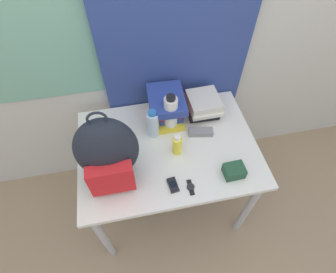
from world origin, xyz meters
The scene contains 14 objects.
ground_plane centered at (0.00, 0.00, 0.00)m, with size 12.00×12.00×0.00m, color #9E8466.
wall_back centered at (0.00, 0.86, 1.25)m, with size 6.00×0.06×2.50m.
curtain_blue centered at (0.13, 0.81, 1.25)m, with size 0.92×0.04×2.50m.
desk centered at (0.00, 0.39, 0.67)m, with size 1.08×0.78×0.78m.
backpack centered at (-0.33, 0.27, 0.99)m, with size 0.32×0.25×0.50m.
book_stack_left centered at (0.04, 0.63, 0.88)m, with size 0.24×0.29×0.19m.
book_stack_center centered at (0.28, 0.63, 0.84)m, with size 0.21×0.24×0.12m.
water_bottle centered at (-0.07, 0.50, 0.87)m, with size 0.07×0.07×0.21m.
sports_bottle centered at (0.05, 0.53, 0.91)m, with size 0.08×0.08×0.27m.
sunscreen_bottle centered at (0.04, 0.34, 0.84)m, with size 0.06×0.06×0.15m.
cell_phone centered at (-0.03, 0.13, 0.78)m, with size 0.06×0.09×0.02m.
sunglasses_case centered at (0.22, 0.44, 0.79)m, with size 0.16×0.08×0.04m.
camera_pouch centered at (0.32, 0.13, 0.81)m, with size 0.11×0.09×0.07m.
wristwatch centered at (0.07, 0.10, 0.78)m, with size 0.04×0.09×0.01m.
Camera 1 is at (-0.18, -0.51, 2.08)m, focal length 28.00 mm.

